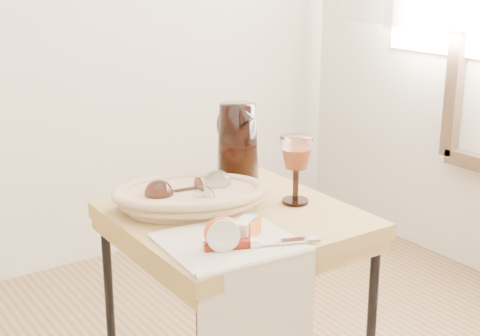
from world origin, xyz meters
TOP-DOWN VIEW (x-y plane):
  - tea_towel at (0.19, 0.25)m, footprint 0.30×0.27m
  - bread_basket at (0.23, 0.48)m, footprint 0.41×0.35m
  - goblet_lying_a at (0.20, 0.49)m, footprint 0.13×0.09m
  - goblet_lying_b at (0.28, 0.46)m, footprint 0.14×0.13m
  - pitcher at (0.44, 0.58)m, footprint 0.22×0.27m
  - wine_goblet at (0.47, 0.37)m, footprint 0.09×0.09m
  - apple_half at (0.16, 0.23)m, footprint 0.09×0.07m
  - apple_wedge at (0.23, 0.24)m, footprint 0.07×0.06m
  - table_knife at (0.23, 0.19)m, footprint 0.24×0.12m

SIDE VIEW (x-z plane):
  - tea_towel at x=0.19m, z-range 0.69..0.70m
  - table_knife at x=0.23m, z-range 0.70..0.72m
  - apple_wedge at x=0.23m, z-range 0.70..0.74m
  - bread_basket at x=0.23m, z-range 0.69..0.75m
  - apple_half at x=0.16m, z-range 0.70..0.77m
  - goblet_lying_a at x=0.20m, z-range 0.70..0.78m
  - goblet_lying_b at x=0.28m, z-range 0.70..0.78m
  - wine_goblet at x=0.47m, z-range 0.69..0.87m
  - pitcher at x=0.44m, z-range 0.67..0.94m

